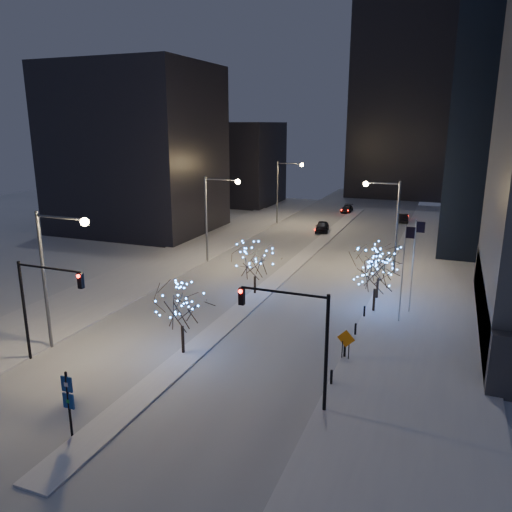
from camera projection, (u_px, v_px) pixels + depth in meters
The scene contains 25 objects.
ground at pixel (155, 386), 30.93m from camera, with size 160.00×160.00×0.00m, color silver.
road at pixel (308, 253), 62.41m from camera, with size 20.00×130.00×0.02m, color silver.
median at pixel (296, 263), 57.90m from camera, with size 2.00×80.00×0.15m, color silver.
east_sidewalk at pixel (427, 309), 43.60m from camera, with size 10.00×90.00×0.15m, color silver.
west_sidewalk at pixel (145, 273), 53.85m from camera, with size 8.00×90.00×0.15m, color silver.
filler_west_near at pixel (136, 150), 73.73m from camera, with size 22.00×18.00×24.00m, color black.
filler_west_far at pixel (232, 163), 101.03m from camera, with size 18.00×16.00×16.00m, color black.
horizon_block at pixel (410, 98), 106.17m from camera, with size 24.00×14.00×42.00m, color black.
street_lamp_w_near at pixel (54, 263), 34.22m from camera, with size 4.40×0.56×10.00m.
street_lamp_w_mid at pixel (214, 208), 56.71m from camera, with size 4.40×0.56×10.00m.
street_lamp_w_far at pixel (284, 184), 79.20m from camera, with size 4.40×0.56×10.00m.
street_lamp_east at pixel (389, 214), 52.70m from camera, with size 3.90×0.56×10.00m.
traffic_signal_west at pixel (40, 297), 32.69m from camera, with size 5.26×0.43×7.00m.
traffic_signal_east at pixel (299, 330), 27.45m from camera, with size 5.26×0.43×7.00m.
flagpoles at pixel (409, 263), 40.49m from camera, with size 1.35×2.60×8.00m.
bollards at pixel (350, 339), 36.17m from camera, with size 0.16×12.16×0.90m.
car_near at pixel (322, 227), 74.58m from camera, with size 1.89×4.69×1.60m, color black.
car_mid at pixel (403, 218), 82.31m from camera, with size 1.45×4.17×1.37m, color black.
car_far at pixel (347, 209), 91.22m from camera, with size 1.80×4.42×1.28m, color black.
holiday_tree_median_near at pixel (182, 307), 34.24m from camera, with size 4.86×4.86×5.08m.
holiday_tree_median_far at pixel (255, 261), 46.62m from camera, with size 4.90×4.90×4.93m.
holiday_tree_plaza_near at pixel (376, 271), 42.06m from camera, with size 5.11×5.11×5.44m.
holiday_tree_plaza_far at pixel (379, 263), 45.27m from camera, with size 5.26×5.26×5.14m.
wayfinding_sign at pixel (68, 397), 25.37m from camera, with size 0.65×0.13×3.68m.
construction_sign at pixel (346, 341), 33.89m from camera, with size 1.27×0.20×2.09m.
Camera 1 is at (16.04, -23.59, 15.73)m, focal length 35.00 mm.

